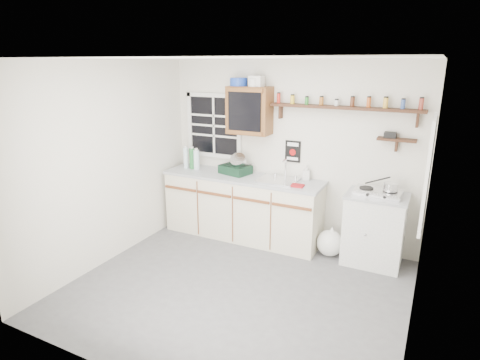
# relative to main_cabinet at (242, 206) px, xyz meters

# --- Properties ---
(room) EXTENTS (3.64, 3.24, 2.54)m
(room) POSITION_rel_main_cabinet_xyz_m (0.58, -1.30, 0.79)
(room) COLOR #4F4F51
(room) RESTS_ON ground
(main_cabinet) EXTENTS (2.31, 0.63, 0.92)m
(main_cabinet) POSITION_rel_main_cabinet_xyz_m (0.00, 0.00, 0.00)
(main_cabinet) COLOR beige
(main_cabinet) RESTS_ON floor
(right_cabinet) EXTENTS (0.73, 0.57, 0.91)m
(right_cabinet) POSITION_rel_main_cabinet_xyz_m (1.83, 0.03, -0.01)
(right_cabinet) COLOR beige
(right_cabinet) RESTS_ON floor
(sink) EXTENTS (0.52, 0.44, 0.29)m
(sink) POSITION_rel_main_cabinet_xyz_m (0.54, 0.01, 0.47)
(sink) COLOR silver
(sink) RESTS_ON main_cabinet
(upper_cabinet) EXTENTS (0.60, 0.32, 0.65)m
(upper_cabinet) POSITION_rel_main_cabinet_xyz_m (0.03, 0.14, 1.36)
(upper_cabinet) COLOR #5A3816
(upper_cabinet) RESTS_ON wall_back
(upper_cabinet_clutter) EXTENTS (0.48, 0.24, 0.14)m
(upper_cabinet_clutter) POSITION_rel_main_cabinet_xyz_m (-0.02, 0.14, 1.75)
(upper_cabinet_clutter) COLOR #193AA3
(upper_cabinet_clutter) RESTS_ON upper_cabinet
(spice_shelf) EXTENTS (1.91, 0.18, 0.35)m
(spice_shelf) POSITION_rel_main_cabinet_xyz_m (1.32, 0.21, 1.47)
(spice_shelf) COLOR black
(spice_shelf) RESTS_ON wall_back
(secondary_shelf) EXTENTS (0.45, 0.16, 0.24)m
(secondary_shelf) POSITION_rel_main_cabinet_xyz_m (1.94, 0.22, 1.12)
(secondary_shelf) COLOR black
(secondary_shelf) RESTS_ON wall_back
(warning_sign) EXTENTS (0.22, 0.02, 0.30)m
(warning_sign) POSITION_rel_main_cabinet_xyz_m (0.63, 0.29, 0.82)
(warning_sign) COLOR black
(warning_sign) RESTS_ON wall_back
(window_back) EXTENTS (0.93, 0.03, 0.98)m
(window_back) POSITION_rel_main_cabinet_xyz_m (-0.62, 0.29, 1.09)
(window_back) COLOR black
(window_back) RESTS_ON wall_back
(window_right) EXTENTS (0.03, 0.78, 1.08)m
(window_right) POSITION_rel_main_cabinet_xyz_m (2.37, -0.75, 0.99)
(window_right) COLOR black
(window_right) RESTS_ON wall_back
(water_bottles) EXTENTS (0.27, 0.10, 0.35)m
(water_bottles) POSITION_rel_main_cabinet_xyz_m (-0.86, 0.02, 0.62)
(water_bottles) COLOR silver
(water_bottles) RESTS_ON main_cabinet
(dish_rack) EXTENTS (0.47, 0.40, 0.31)m
(dish_rack) POSITION_rel_main_cabinet_xyz_m (-0.13, 0.07, 0.56)
(dish_rack) COLOR black
(dish_rack) RESTS_ON main_cabinet
(soap_bottle) EXTENTS (0.11, 0.11, 0.20)m
(soap_bottle) POSITION_rel_main_cabinet_xyz_m (0.86, 0.22, 0.56)
(soap_bottle) COLOR silver
(soap_bottle) RESTS_ON main_cabinet
(rag) EXTENTS (0.17, 0.15, 0.02)m
(rag) POSITION_rel_main_cabinet_xyz_m (0.86, -0.12, 0.47)
(rag) COLOR maroon
(rag) RESTS_ON main_cabinet
(hotplate) EXTENTS (0.57, 0.34, 0.08)m
(hotplate) POSITION_rel_main_cabinet_xyz_m (1.84, 0.01, 0.49)
(hotplate) COLOR silver
(hotplate) RESTS_ON right_cabinet
(saucepan) EXTENTS (0.41, 0.24, 0.18)m
(saucepan) POSITION_rel_main_cabinet_xyz_m (1.97, 0.01, 0.57)
(saucepan) COLOR silver
(saucepan) RESTS_ON hotplate
(trash_bag) EXTENTS (0.38, 0.34, 0.43)m
(trash_bag) POSITION_rel_main_cabinet_xyz_m (1.31, -0.04, -0.28)
(trash_bag) COLOR white
(trash_bag) RESTS_ON floor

